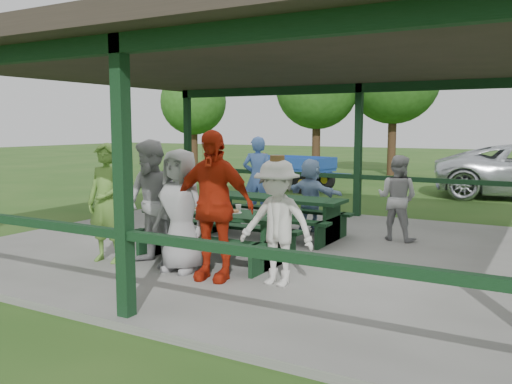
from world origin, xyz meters
The scene contains 18 objects.
ground centered at (0.00, 0.00, 0.00)m, with size 90.00×90.00×0.00m, color #264E18.
concrete_slab centered at (0.00, 0.00, 0.05)m, with size 10.00×8.00×0.10m, color slate.
pavilion_structure centered at (0.00, 0.00, 3.17)m, with size 10.60×8.60×3.24m.
picnic_table_near centered at (-0.54, -1.20, 0.57)m, with size 2.36×1.39×0.75m.
picnic_table_far centered at (-0.60, 0.80, 0.58)m, with size 2.69×1.39×0.75m.
table_setting centered at (-0.56, -1.17, 0.88)m, with size 2.30×0.45×0.10m.
contestant_green centered at (-1.90, -2.15, 1.00)m, with size 0.66×0.43×1.81m, color #5A8833.
contestant_grey_left centered at (-1.14, -2.02, 1.03)m, with size 0.91×0.71×1.87m, color gray.
contestant_grey_mid centered at (-0.60, -2.04, 0.97)m, with size 0.85×0.55×1.74m, color gray.
contestant_red centered at (0.02, -2.14, 1.11)m, with size 1.18×0.49×2.01m, color #B0240D.
contestant_white_fedora centered at (0.89, -1.95, 0.92)m, with size 1.07×0.64×1.69m.
spectator_lblue centered at (-0.22, 1.66, 0.81)m, with size 1.32×0.42×1.43m, color #7F9DC4.
spectator_blue centered at (-1.74, 2.23, 1.02)m, with size 0.67×0.44×1.84m, color #456CB5.
spectator_grey centered at (1.50, 1.59, 0.87)m, with size 0.75×0.58×1.54m, color #969799.
farm_trailer centered at (-3.78, 8.38, 0.60)m, with size 3.52×1.89×1.22m.
tree_far_left centered at (-5.38, 13.95, 3.76)m, with size 3.55×3.55×5.55m.
tree_left centered at (-2.44, 15.40, 4.19)m, with size 3.96×3.96×6.18m.
tree_edge_left centered at (-11.16, 12.83, 3.24)m, with size 3.07×3.07×4.80m.
Camera 1 is at (4.05, -8.08, 2.17)m, focal length 38.00 mm.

